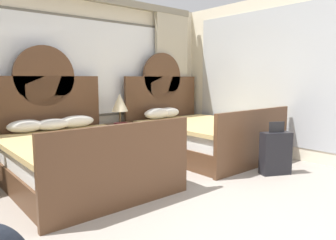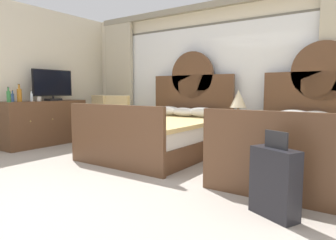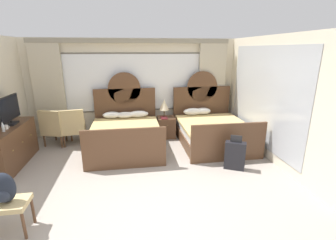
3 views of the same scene
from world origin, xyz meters
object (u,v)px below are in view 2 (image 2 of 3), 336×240
Objects in this scene: cup_on_dresser at (39,99)px; bed_near_mirror at (307,148)px; bottle_water_clear at (32,97)px; armchair_by_window_centre at (106,117)px; armchair_by_window_left at (122,119)px; nightstand_between_beds at (240,138)px; bed_near_window at (162,133)px; tv_flatscreen at (53,85)px; bottle_liquor_amber at (19,95)px; bottle_soda_green at (9,96)px; suitcase_on_floor at (275,182)px; book_on_nightstand at (234,120)px; dresser_minibar at (45,123)px; table_lamp_on_nightstand at (238,99)px; bottle_spirit_blue at (13,97)px.

bed_near_mirror is at bearing 9.29° from cup_on_dresser.
bottle_water_clear is 1.52m from armchair_by_window_centre.
armchair_by_window_left is at bearing 172.77° from bed_near_mirror.
nightstand_between_beds is at bearing 21.86° from cup_on_dresser.
bed_near_window is 19.99× the size of cup_on_dresser.
tv_flatscreen is 2.70× the size of bottle_liquor_amber.
nightstand_between_beds is 3.95m from bottle_liquor_amber.
bottle_soda_green is at bearing -92.81° from bottle_water_clear.
bottle_soda_green reaches higher than bottle_water_clear.
tv_flatscreen reaches higher than bottle_liquor_amber.
suitcase_on_floor is (2.24, -1.48, -0.05)m from bed_near_window.
cup_on_dresser is at bearing -113.90° from armchair_by_window_centre.
book_on_nightstand is at bearing 155.56° from bed_near_mirror.
nightstand_between_beds is 2.22× the size of book_on_nightstand.
armchair_by_window_left is (-2.46, -0.18, 0.20)m from nightstand_between_beds.
book_on_nightstand is 0.99× the size of bottle_soda_green.
nightstand_between_beds is 0.33m from book_on_nightstand.
tv_flatscreen is at bearing 81.91° from dresser_minibar.
armchair_by_window_left is 1.00× the size of armchair_by_window_centre.
armchair_by_window_left is at bearing -177.93° from book_on_nightstand.
tv_flatscreen reaches higher than suitcase_on_floor.
book_on_nightstand is 3.86m from bottle_soda_green.
bed_near_mirror is 1.28m from nightstand_between_beds.
bed_near_window reaches higher than armchair_by_window_left.
bed_near_mirror is 4.65m from cup_on_dresser.
armchair_by_window_centre is at bearing -178.33° from book_on_nightstand.
nightstand_between_beds is 2.92m from armchair_by_window_centre.
armchair_by_window_centre is at bearing 56.01° from tv_flatscreen.
nightstand_between_beds is 3.75m from tv_flatscreen.
armchair_by_window_centre is at bearing 73.28° from bottle_soda_green.
bottle_soda_green is (0.05, -0.91, -0.21)m from tv_flatscreen.
bottle_water_clear is at bearing -110.57° from armchair_by_window_centre.
dresser_minibar is (-4.63, -0.60, 0.08)m from bed_near_mirror.
cup_on_dresser is 1.60m from armchair_by_window_left.
bed_near_window is 2.47m from dresser_minibar.
dresser_minibar is at bearing -161.74° from book_on_nightstand.
bed_near_window is at bearing -148.48° from table_lamp_on_nightstand.
suitcase_on_floor is (1.19, -2.01, -0.29)m from book_on_nightstand.
bottle_liquor_amber is 0.43× the size of suitcase_on_floor.
tv_flatscreen is 4.81m from suitcase_on_floor.
book_on_nightstand is at bearing 26.91° from bed_near_window.
bed_near_window is 2.54m from bottle_water_clear.
bed_near_mirror is at bearing -29.55° from table_lamp_on_nightstand.
bed_near_window reaches higher than table_lamp_on_nightstand.
armchair_by_window_centre is (0.51, 1.36, -0.45)m from bottle_water_clear.
dresser_minibar is 0.77m from tv_flatscreen.
dresser_minibar is (-3.46, -1.26, -0.49)m from table_lamp_on_nightstand.
armchair_by_window_centre reaches higher than book_on_nightstand.
bottle_spirit_blue is at bearing -139.27° from bottle_liquor_amber.
table_lamp_on_nightstand reaches higher than armchair_by_window_centre.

